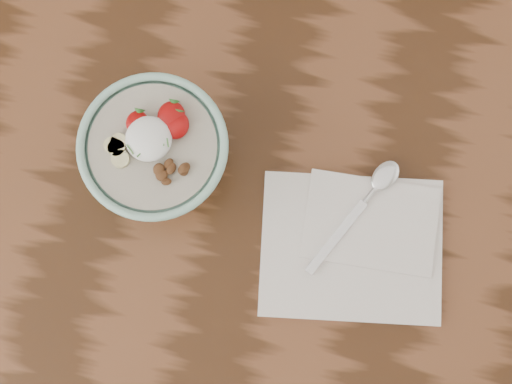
% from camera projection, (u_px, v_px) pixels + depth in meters
% --- Properties ---
extents(table, '(1.60, 0.90, 0.75)m').
position_uv_depth(table, '(254.00, 167.00, 1.05)').
color(table, '#381E0E').
rests_on(table, ground).
extents(breakfast_bowl, '(0.19, 0.19, 0.13)m').
position_uv_depth(breakfast_bowl, '(157.00, 152.00, 0.90)').
color(breakfast_bowl, '#91C3B1').
rests_on(breakfast_bowl, table).
extents(napkin, '(0.26, 0.22, 0.01)m').
position_uv_depth(napkin, '(355.00, 242.00, 0.94)').
color(napkin, silver).
rests_on(napkin, table).
extents(spoon, '(0.11, 0.18, 0.01)m').
position_uv_depth(spoon, '(373.00, 191.00, 0.94)').
color(spoon, silver).
rests_on(spoon, napkin).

